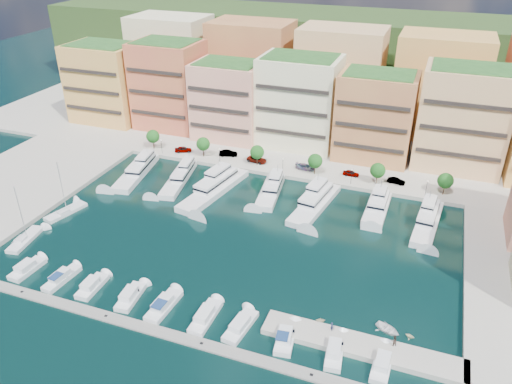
{
  "coord_description": "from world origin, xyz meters",
  "views": [
    {
      "loc": [
        34.27,
        -81.37,
        59.44
      ],
      "look_at": [
        0.27,
        10.34,
        6.0
      ],
      "focal_mm": 35.0,
      "sensor_mm": 36.0,
      "label": 1
    }
  ],
  "objects_px": {
    "tree_2": "(257,152)",
    "lamppost_2": "(283,163)",
    "cruiser_0": "(27,269)",
    "person_0": "(332,326)",
    "lamppost_0": "(161,144)",
    "yacht_4": "(316,202)",
    "tender_2": "(388,329)",
    "car_3": "(305,167)",
    "yacht_2": "(216,187)",
    "car_5": "(396,181)",
    "lamppost_1": "(220,153)",
    "tree_5": "(445,181)",
    "yacht_3": "(271,189)",
    "cruiser_3": "(130,297)",
    "sailboat_1": "(66,212)",
    "car_0": "(183,149)",
    "yacht_1": "(180,177)",
    "cruiser_7": "(285,338)",
    "sailboat_0": "(25,240)",
    "yacht_5": "(377,206)",
    "cruiser_8": "(335,352)",
    "cruiser_9": "(382,364)",
    "tree_0": "(153,136)",
    "car_1": "(228,153)",
    "tree_4": "(378,170)",
    "cruiser_2": "(92,286)",
    "yacht_0": "(138,170)",
    "lamppost_4": "(427,186)",
    "tender_1": "(321,320)",
    "car_4": "(351,173)",
    "cruiser_4": "(164,306)",
    "car_2": "(257,159)",
    "person_1": "(394,341)",
    "tree_3": "(315,161)",
    "tree_1": "(203,144)",
    "cruiser_6": "(240,326)",
    "cruiser_1": "(62,278)",
    "yacht_6": "(428,220)"
  },
  "relations": [
    {
      "from": "tree_5",
      "to": "tree_3",
      "type": "bearing_deg",
      "value": 180.0
    },
    {
      "from": "tree_0",
      "to": "car_1",
      "type": "xyz_separation_m",
      "value": [
        22.36,
        2.59,
        -2.9
      ]
    },
    {
      "from": "tree_5",
      "to": "yacht_3",
      "type": "xyz_separation_m",
      "value": [
        -39.79,
        -12.28,
        -3.53
      ]
    },
    {
      "from": "cruiser_8",
      "to": "cruiser_9",
      "type": "distance_m",
      "value": 7.29
    },
    {
      "from": "cruiser_6",
      "to": "car_5",
      "type": "relative_size",
      "value": 1.9
    },
    {
      "from": "sailboat_1",
      "to": "car_0",
      "type": "height_order",
      "value": "sailboat_1"
    },
    {
      "from": "yacht_2",
      "to": "car_5",
      "type": "distance_m",
      "value": 45.43
    },
    {
      "from": "yacht_1",
      "to": "cruiser_1",
      "type": "height_order",
      "value": "yacht_1"
    },
    {
      "from": "tree_1",
      "to": "tender_1",
      "type": "height_order",
      "value": "tree_1"
    },
    {
      "from": "tree_2",
      "to": "lamppost_2",
      "type": "bearing_deg",
      "value": -16.04
    },
    {
      "from": "tree_1",
      "to": "tree_4",
      "type": "bearing_deg",
      "value": 0.0
    },
    {
      "from": "tender_2",
      "to": "car_3",
      "type": "height_order",
      "value": "car_3"
    },
    {
      "from": "tree_0",
      "to": "yacht_1",
      "type": "bearing_deg",
      "value": -41.31
    },
    {
      "from": "cruiser_0",
      "to": "cruiser_8",
      "type": "distance_m",
      "value": 59.99
    },
    {
      "from": "lamppost_0",
      "to": "cruiser_9",
      "type": "height_order",
      "value": "lamppost_0"
    },
    {
      "from": "yacht_0",
      "to": "yacht_2",
      "type": "bearing_deg",
      "value": -3.78
    },
    {
      "from": "cruiser_7",
      "to": "tree_4",
      "type": "bearing_deg",
      "value": 84.35
    },
    {
      "from": "tender_1",
      "to": "car_5",
      "type": "height_order",
      "value": "car_5"
    },
    {
      "from": "cruiser_8",
      "to": "cruiser_4",
      "type": "bearing_deg",
      "value": -179.95
    },
    {
      "from": "sailboat_0",
      "to": "sailboat_1",
      "type": "relative_size",
      "value": 1.0
    },
    {
      "from": "yacht_1",
      "to": "cruiser_9",
      "type": "height_order",
      "value": "yacht_1"
    },
    {
      "from": "car_4",
      "to": "person_0",
      "type": "xyz_separation_m",
      "value": [
        7.7,
        -56.51,
        0.12
      ]
    },
    {
      "from": "yacht_1",
      "to": "car_0",
      "type": "distance_m",
      "value": 16.07
    },
    {
      "from": "lamppost_1",
      "to": "car_5",
      "type": "height_order",
      "value": "lamppost_1"
    },
    {
      "from": "person_0",
      "to": "cruiser_9",
      "type": "bearing_deg",
      "value": -154.09
    },
    {
      "from": "tree_4",
      "to": "person_1",
      "type": "relative_size",
      "value": 2.95
    },
    {
      "from": "cruiser_2",
      "to": "car_5",
      "type": "xyz_separation_m",
      "value": [
        47.46,
        59.96,
        1.18
      ]
    },
    {
      "from": "lamppost_4",
      "to": "tree_3",
      "type": "bearing_deg",
      "value": 175.3
    },
    {
      "from": "lamppost_0",
      "to": "yacht_5",
      "type": "relative_size",
      "value": 0.27
    },
    {
      "from": "cruiser_9",
      "to": "sailboat_0",
      "type": "relative_size",
      "value": 0.58
    },
    {
      "from": "tree_0",
      "to": "cruiser_3",
      "type": "relative_size",
      "value": 0.73
    },
    {
      "from": "tree_4",
      "to": "car_1",
      "type": "height_order",
      "value": "tree_4"
    },
    {
      "from": "lamppost_4",
      "to": "tender_1",
      "type": "bearing_deg",
      "value": -105.21
    },
    {
      "from": "cruiser_7",
      "to": "sailboat_0",
      "type": "bearing_deg",
      "value": 172.32
    },
    {
      "from": "cruiser_2",
      "to": "cruiser_6",
      "type": "relative_size",
      "value": 0.86
    },
    {
      "from": "lamppost_1",
      "to": "yacht_4",
      "type": "distance_m",
      "value": 32.47
    },
    {
      "from": "cruiser_3",
      "to": "sailboat_1",
      "type": "relative_size",
      "value": 0.59
    },
    {
      "from": "lamppost_1",
      "to": "car_3",
      "type": "distance_m",
      "value": 23.43
    },
    {
      "from": "car_4",
      "to": "sailboat_1",
      "type": "bearing_deg",
      "value": 124.41
    },
    {
      "from": "cruiser_4",
      "to": "car_2",
      "type": "distance_m",
      "value": 59.96
    },
    {
      "from": "sailboat_1",
      "to": "person_1",
      "type": "height_order",
      "value": "sailboat_1"
    },
    {
      "from": "cruiser_0",
      "to": "person_0",
      "type": "relative_size",
      "value": 4.49
    },
    {
      "from": "yacht_3",
      "to": "cruiser_9",
      "type": "distance_m",
      "value": 56.65
    },
    {
      "from": "cruiser_3",
      "to": "person_0",
      "type": "xyz_separation_m",
      "value": [
        35.48,
        3.88,
        1.28
      ]
    },
    {
      "from": "car_0",
      "to": "lamppost_4",
      "type": "bearing_deg",
      "value": -117.53
    },
    {
      "from": "lamppost_0",
      "to": "yacht_4",
      "type": "bearing_deg",
      "value": -14.15
    },
    {
      "from": "yacht_6",
      "to": "tender_2",
      "type": "relative_size",
      "value": 4.84
    },
    {
      "from": "cruiser_4",
      "to": "sailboat_0",
      "type": "height_order",
      "value": "sailboat_0"
    },
    {
      "from": "lamppost_2",
      "to": "cruiser_2",
      "type": "relative_size",
      "value": 0.58
    },
    {
      "from": "tree_3",
      "to": "person_1",
      "type": "bearing_deg",
      "value": -63.76
    }
  ]
}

